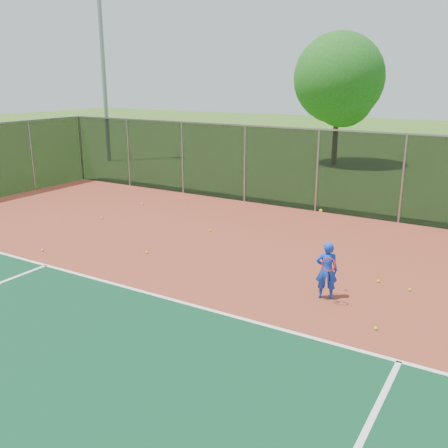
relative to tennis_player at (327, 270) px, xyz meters
name	(u,v)px	position (x,y,z in m)	size (l,w,h in m)	color
ground	(209,422)	(0.02, -4.86, -0.69)	(120.00, 120.00, 0.00)	#345F1B
court_apron	(270,357)	(0.02, -2.86, -0.68)	(30.00, 20.00, 0.02)	brown
fence_back	(403,178)	(0.02, 7.14, 0.88)	(30.00, 0.06, 3.03)	black
tennis_player	(327,270)	(0.00, 0.00, 0.00)	(0.59, 0.65, 2.00)	blue
practice_ball_0	(147,252)	(-5.33, 0.27, -0.63)	(0.07, 0.07, 0.07)	#C2DF19
practice_ball_1	(102,218)	(-9.00, 2.26, -0.63)	(0.07, 0.07, 0.07)	#C2DF19
practice_ball_2	(43,250)	(-7.99, -1.12, -0.63)	(0.07, 0.07, 0.07)	#C2DF19
practice_ball_4	(143,204)	(-9.12, 4.60, -0.63)	(0.07, 0.07, 0.07)	#C2DF19
practice_ball_5	(378,281)	(0.79, 1.51, -0.63)	(0.07, 0.07, 0.07)	#C2DF19
practice_ball_6	(376,328)	(1.36, -0.91, -0.63)	(0.07, 0.07, 0.07)	#C2DF19
practice_ball_7	(410,290)	(1.55, 1.37, -0.63)	(0.07, 0.07, 0.07)	#C2DF19
practice_ball_8	(210,230)	(-4.95, 2.96, -0.63)	(0.07, 0.07, 0.07)	#C2DF19
floodlight_nw	(102,47)	(-18.04, 12.18, 5.80)	(0.90, 0.40, 11.44)	gray
tree_back_left	(340,82)	(-5.80, 17.56, 3.86)	(4.94, 4.94, 7.25)	#3C2516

